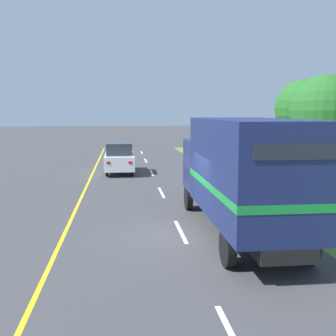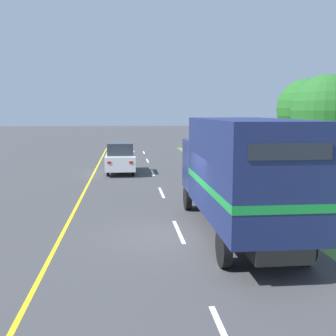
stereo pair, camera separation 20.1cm
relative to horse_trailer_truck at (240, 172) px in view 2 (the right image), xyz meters
name	(u,v)px [view 2 (the right image)]	position (x,y,z in m)	size (l,w,h in m)	color
ground_plane	(180,236)	(-1.78, 0.30, -2.02)	(200.00, 200.00, 0.00)	#3D3D3F
edge_line_yellow	(83,194)	(-5.48, 7.35, -2.02)	(0.12, 49.38, 0.01)	yellow
centre_dash_near	(179,231)	(-1.78, 0.75, -2.02)	(0.12, 2.60, 0.01)	white
centre_dash_mid_a	(161,192)	(-1.78, 7.35, -2.02)	(0.12, 2.60, 0.01)	white
centre_dash_mid_b	(153,173)	(-1.78, 13.95, -2.02)	(0.12, 2.60, 0.01)	white
centre_dash_far	(147,161)	(-1.78, 20.55, -2.02)	(0.12, 2.60, 0.01)	white
centre_dash_farthest	(144,152)	(-1.78, 27.15, -2.02)	(0.12, 2.60, 0.01)	white
horse_trailer_truck	(240,172)	(0.00, 0.00, 0.00)	(2.47, 8.35, 3.64)	black
lead_car_white	(121,158)	(-3.80, 14.08, -1.05)	(1.80, 4.35, 1.93)	black
highway_sign	(289,156)	(4.18, 6.67, -0.23)	(2.26, 0.09, 2.77)	#9E9EA3
roadside_tree_near	(327,111)	(7.84, 10.53, 1.86)	(4.05, 4.05, 5.92)	brown
roadside_tree_mid	(307,108)	(9.04, 15.96, 2.03)	(4.09, 4.09, 6.10)	brown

